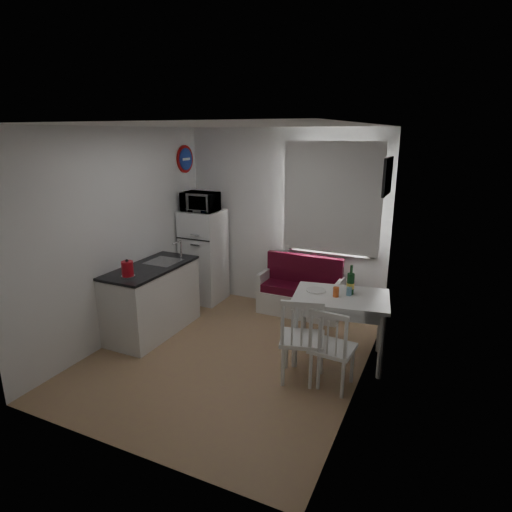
{
  "coord_description": "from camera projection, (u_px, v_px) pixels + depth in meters",
  "views": [
    {
      "loc": [
        2.18,
        -3.97,
        2.53
      ],
      "look_at": [
        0.12,
        0.5,
        1.1
      ],
      "focal_mm": 30.0,
      "sensor_mm": 36.0,
      "label": 1
    }
  ],
  "objects": [
    {
      "name": "bench",
      "position": [
        300.0,
        295.0,
        6.13
      ],
      "size": [
        1.18,
        0.45,
        0.84
      ],
      "color": "white",
      "rests_on": "floor"
    },
    {
      "name": "fridge",
      "position": [
        204.0,
        256.0,
        6.54
      ],
      "size": [
        0.56,
        0.56,
        1.41
      ],
      "primitive_type": "cube",
      "color": "white",
      "rests_on": "floor"
    },
    {
      "name": "chair_right",
      "position": [
        331.0,
        341.0,
        4.22
      ],
      "size": [
        0.44,
        0.42,
        0.47
      ],
      "rotation": [
        0.0,
        0.0,
        -0.07
      ],
      "color": "white",
      "rests_on": "floor"
    },
    {
      "name": "ceiling",
      "position": [
        225.0,
        125.0,
        4.32
      ],
      "size": [
        3.0,
        3.5,
        0.02
      ],
      "primitive_type": "cube",
      "color": "white",
      "rests_on": "wall_back"
    },
    {
      "name": "plate",
      "position": [
        316.0,
        290.0,
        4.89
      ],
      "size": [
        0.22,
        0.22,
        0.02
      ],
      "primitive_type": "cylinder",
      "color": "white",
      "rests_on": "dining_table"
    },
    {
      "name": "wall_sign",
      "position": [
        186.0,
        159.0,
        6.3
      ],
      "size": [
        0.03,
        0.4,
        0.4
      ],
      "primitive_type": "cylinder",
      "rotation": [
        0.0,
        1.57,
        0.0
      ],
      "color": "navy",
      "rests_on": "wall_left"
    },
    {
      "name": "kettle",
      "position": [
        128.0,
        269.0,
        4.95
      ],
      "size": [
        0.16,
        0.16,
        0.22
      ],
      "primitive_type": "cylinder",
      "color": "#B60E1A",
      "rests_on": "kitchen_counter"
    },
    {
      "name": "dining_table",
      "position": [
        341.0,
        303.0,
        4.78
      ],
      "size": [
        1.15,
        0.89,
        0.78
      ],
      "rotation": [
        0.0,
        0.0,
        0.17
      ],
      "color": "white",
      "rests_on": "floor"
    },
    {
      "name": "microwave",
      "position": [
        200.0,
        202.0,
        6.26
      ],
      "size": [
        0.51,
        0.34,
        0.28
      ],
      "primitive_type": "imported",
      "color": "white",
      "rests_on": "fridge"
    },
    {
      "name": "window",
      "position": [
        333.0,
        202.0,
        5.8
      ],
      "size": [
        1.22,
        0.06,
        1.47
      ],
      "primitive_type": "cube",
      "color": "white",
      "rests_on": "wall_back"
    },
    {
      "name": "drinking_glass_blue",
      "position": [
        349.0,
        291.0,
        4.76
      ],
      "size": [
        0.06,
        0.06,
        0.1
      ],
      "primitive_type": "cylinder",
      "color": "#6EA3BB",
      "rests_on": "dining_table"
    },
    {
      "name": "wall_front",
      "position": [
        114.0,
        306.0,
        3.15
      ],
      "size": [
        3.0,
        0.02,
        2.6
      ],
      "primitive_type": "cube",
      "color": "white",
      "rests_on": "floor"
    },
    {
      "name": "wall_back",
      "position": [
        285.0,
        220.0,
        6.2
      ],
      "size": [
        3.0,
        0.02,
        2.6
      ],
      "primitive_type": "cube",
      "color": "white",
      "rests_on": "floor"
    },
    {
      "name": "drinking_glass_orange",
      "position": [
        336.0,
        292.0,
        4.72
      ],
      "size": [
        0.07,
        0.07,
        0.11
      ],
      "primitive_type": "cylinder",
      "color": "orange",
      "rests_on": "dining_table"
    },
    {
      "name": "floor",
      "position": [
        229.0,
        355.0,
        5.04
      ],
      "size": [
        3.0,
        3.5,
        0.02
      ],
      "primitive_type": "cube",
      "color": "tan",
      "rests_on": "ground"
    },
    {
      "name": "wall_right",
      "position": [
        366.0,
        266.0,
        4.07
      ],
      "size": [
        0.02,
        3.5,
        2.6
      ],
      "primitive_type": "cube",
      "color": "white",
      "rests_on": "floor"
    },
    {
      "name": "curtain",
      "position": [
        331.0,
        199.0,
        5.73
      ],
      "size": [
        1.35,
        0.02,
        1.5
      ],
      "primitive_type": "cube",
      "color": "white",
      "rests_on": "wall_back"
    },
    {
      "name": "kitchen_counter",
      "position": [
        153.0,
        299.0,
        5.53
      ],
      "size": [
        0.62,
        1.32,
        1.16
      ],
      "color": "white",
      "rests_on": "floor"
    },
    {
      "name": "wall_left",
      "position": [
        121.0,
        236.0,
        5.28
      ],
      "size": [
        0.02,
        3.5,
        2.6
      ],
      "primitive_type": "cube",
      "color": "white",
      "rests_on": "floor"
    },
    {
      "name": "picture_frame",
      "position": [
        387.0,
        176.0,
        4.83
      ],
      "size": [
        0.04,
        0.52,
        0.42
      ],
      "primitive_type": "cube",
      "color": "black",
      "rests_on": "wall_right"
    },
    {
      "name": "wine_bottle",
      "position": [
        351.0,
        280.0,
        4.77
      ],
      "size": [
        0.09,
        0.09,
        0.34
      ],
      "primitive_type": null,
      "color": "#143F1C",
      "rests_on": "dining_table"
    },
    {
      "name": "chair_left",
      "position": [
        300.0,
        331.0,
        4.33
      ],
      "size": [
        0.54,
        0.53,
        0.51
      ],
      "rotation": [
        0.0,
        0.0,
        0.26
      ],
      "color": "white",
      "rests_on": "floor"
    }
  ]
}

